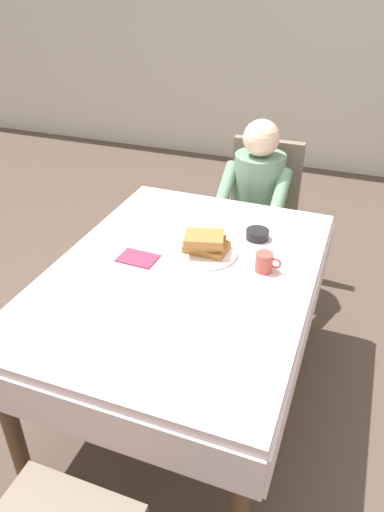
{
  "coord_description": "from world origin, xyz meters",
  "views": [
    {
      "loc": [
        0.65,
        -1.6,
        1.89
      ],
      "look_at": [
        0.03,
        0.05,
        0.79
      ],
      "focal_mm": 33.84,
      "sensor_mm": 36.0,
      "label": 1
    }
  ],
  "objects": [
    {
      "name": "ground_plane",
      "position": [
        0.0,
        0.0,
        0.0
      ],
      "size": [
        14.0,
        14.0,
        0.0
      ],
      "primitive_type": "plane",
      "color": "brown"
    },
    {
      "name": "plate_breakfast",
      "position": [
        0.05,
        0.16,
        0.75
      ],
      "size": [
        0.28,
        0.28,
        0.02
      ],
      "primitive_type": "cylinder",
      "color": "white",
      "rests_on": "dining_table_main"
    },
    {
      "name": "cup_coffee",
      "position": [
        0.33,
        0.12,
        0.78
      ],
      "size": [
        0.11,
        0.08,
        0.08
      ],
      "color": "#B24C42",
      "rests_on": "dining_table_main"
    },
    {
      "name": "dining_table_main",
      "position": [
        0.0,
        0.0,
        0.65
      ],
      "size": [
        1.12,
        1.52,
        0.74
      ],
      "color": "silver",
      "rests_on": "ground"
    },
    {
      "name": "diner_person",
      "position": [
        0.08,
        1.01,
        0.67
      ],
      "size": [
        0.4,
        0.43,
        1.12
      ],
      "rotation": [
        0.0,
        0.0,
        3.14
      ],
      "color": "gray",
      "rests_on": "ground"
    },
    {
      "name": "knife_right_of_plate",
      "position": [
        0.24,
        0.14,
        0.74
      ],
      "size": [
        0.03,
        0.2,
        0.0
      ],
      "primitive_type": "cube",
      "rotation": [
        0.0,
        0.0,
        1.65
      ],
      "color": "silver",
      "rests_on": "dining_table_main"
    },
    {
      "name": "napkin_folded",
      "position": [
        -0.22,
        0.01,
        0.74
      ],
      "size": [
        0.17,
        0.13,
        0.01
      ],
      "primitive_type": "cube",
      "rotation": [
        0.0,
        0.0,
        -0.04
      ],
      "color": "#8C2D4C",
      "rests_on": "dining_table_main"
    },
    {
      "name": "spoon_near_edge",
      "position": [
        0.02,
        -0.14,
        0.74
      ],
      "size": [
        0.15,
        0.02,
        0.0
      ],
      "primitive_type": "cube",
      "rotation": [
        0.0,
        0.0,
        0.01
      ],
      "color": "silver",
      "rests_on": "dining_table_main"
    },
    {
      "name": "fork_left_of_plate",
      "position": [
        -0.14,
        0.14,
        0.74
      ],
      "size": [
        0.02,
        0.18,
        0.0
      ],
      "primitive_type": "cube",
      "rotation": [
        0.0,
        0.0,
        1.52
      ],
      "color": "silver",
      "rests_on": "dining_table_main"
    },
    {
      "name": "breakfast_stack",
      "position": [
        0.05,
        0.16,
        0.8
      ],
      "size": [
        0.2,
        0.18,
        0.09
      ],
      "color": "#A36B33",
      "rests_on": "plate_breakfast"
    },
    {
      "name": "chair_diner",
      "position": [
        0.08,
        1.17,
        0.53
      ],
      "size": [
        0.44,
        0.45,
        0.93
      ],
      "rotation": [
        0.0,
        0.0,
        3.14
      ],
      "color": "#7A6B5B",
      "rests_on": "ground"
    },
    {
      "name": "bowl_butter",
      "position": [
        0.23,
        0.38,
        0.76
      ],
      "size": [
        0.11,
        0.11,
        0.04
      ],
      "primitive_type": "cylinder",
      "color": "black",
      "rests_on": "dining_table_main"
    }
  ]
}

